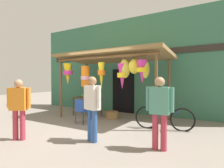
% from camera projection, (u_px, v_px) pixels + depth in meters
% --- Properties ---
extents(ground_plane, '(30.00, 30.00, 0.00)m').
position_uv_depth(ground_plane, '(94.00, 125.00, 5.88)').
color(ground_plane, gray).
extents(shop_facade, '(10.10, 0.29, 4.29)m').
position_uv_depth(shop_facade, '(129.00, 66.00, 8.17)').
color(shop_facade, '#387056').
rests_on(shop_facade, ground_plane).
extents(market_stall_canopy, '(4.38, 2.18, 2.53)m').
position_uv_depth(market_stall_canopy, '(111.00, 63.00, 6.62)').
color(market_stall_canopy, brown).
rests_on(market_stall_canopy, ground_plane).
extents(display_table, '(1.15, 0.63, 0.77)m').
position_uv_depth(display_table, '(87.00, 100.00, 7.43)').
color(display_table, brown).
rests_on(display_table, ground_plane).
extents(flower_heap_on_table, '(0.59, 0.41, 0.17)m').
position_uv_depth(flower_heap_on_table, '(87.00, 96.00, 7.36)').
color(flower_heap_on_table, green).
rests_on(flower_heap_on_table, display_table).
extents(folding_chair, '(0.44, 0.44, 0.84)m').
position_uv_depth(folding_chair, '(82.00, 109.00, 6.08)').
color(folding_chair, '#2347A8').
rests_on(folding_chair, ground_plane).
extents(wicker_basket_by_table, '(0.47, 0.47, 0.27)m').
position_uv_depth(wicker_basket_by_table, '(112.00, 115.00, 6.91)').
color(wicker_basket_by_table, olive).
rests_on(wicker_basket_by_table, ground_plane).
extents(parked_bicycle, '(1.73, 0.49, 0.92)m').
position_uv_depth(parked_bicycle, '(164.00, 118.00, 5.38)').
color(parked_bicycle, black).
rests_on(parked_bicycle, ground_plane).
extents(vendor_in_orange, '(0.53, 0.38, 1.51)m').
position_uv_depth(vendor_in_orange, '(19.00, 105.00, 4.43)').
color(vendor_in_orange, '#B23347').
rests_on(vendor_in_orange, ground_plane).
extents(customer_foreground, '(0.59, 0.24, 1.56)m').
position_uv_depth(customer_foreground, '(160.00, 107.00, 3.79)').
color(customer_foreground, '#B23347').
rests_on(customer_foreground, ground_plane).
extents(shopper_by_bananas, '(0.57, 0.33, 1.58)m').
position_uv_depth(shopper_by_bananas, '(92.00, 103.00, 4.31)').
color(shopper_by_bananas, '#2D5193').
rests_on(shopper_by_bananas, ground_plane).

